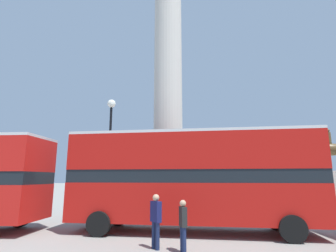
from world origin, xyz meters
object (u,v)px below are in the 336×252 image
(bus_b, at_px, (192,176))
(pedestrian_by_plinth, at_px, (156,217))
(monument_column, at_px, (168,101))
(pedestrian_near_lamp, at_px, (183,223))
(street_lamp, at_px, (110,145))
(equestrian_statue, at_px, (334,184))

(bus_b, height_order, pedestrian_by_plinth, bus_b)
(bus_b, distance_m, pedestrian_by_plinth, 3.30)
(monument_column, bearing_deg, pedestrian_near_lamp, -82.72)
(bus_b, bearing_deg, street_lamp, 155.13)
(bus_b, distance_m, equestrian_statue, 14.92)
(street_lamp, xyz_separation_m, pedestrian_by_plinth, (3.29, -5.24, -3.17))
(monument_column, xyz_separation_m, street_lamp, (-3.11, -3.14, -3.51))
(equestrian_statue, distance_m, street_lamp, 17.56)
(equestrian_statue, bearing_deg, pedestrian_near_lamp, -126.70)
(bus_b, relative_size, pedestrian_by_plinth, 6.09)
(pedestrian_near_lamp, bearing_deg, equestrian_statue, 122.09)
(pedestrian_near_lamp, bearing_deg, pedestrian_by_plinth, -127.35)
(bus_b, bearing_deg, equestrian_statue, 45.14)
(monument_column, xyz_separation_m, pedestrian_near_lamp, (1.12, -8.75, -6.80))
(monument_column, relative_size, street_lamp, 3.05)
(monument_column, distance_m, pedestrian_near_lamp, 11.13)
(bus_b, height_order, pedestrian_near_lamp, bus_b)
(bus_b, relative_size, street_lamp, 1.58)
(equestrian_statue, bearing_deg, bus_b, -133.59)
(monument_column, bearing_deg, street_lamp, -134.71)
(bus_b, relative_size, pedestrian_near_lamp, 6.69)
(street_lamp, bearing_deg, pedestrian_by_plinth, -57.87)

